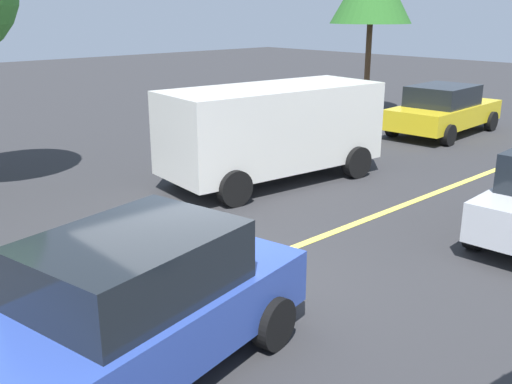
% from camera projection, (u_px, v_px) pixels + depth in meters
% --- Properties ---
extents(ground_plane, '(80.00, 80.00, 0.00)m').
position_uv_depth(ground_plane, '(192.00, 287.00, 8.42)').
color(ground_plane, '#2D2D30').
extents(lane_marking_centre, '(28.00, 0.16, 0.01)m').
position_uv_depth(lane_marking_centre, '(327.00, 235.00, 10.37)').
color(lane_marking_centre, '#E0D14C').
extents(white_van, '(5.38, 2.71, 2.20)m').
position_uv_depth(white_van, '(272.00, 127.00, 13.28)').
color(white_van, silver).
rests_on(white_van, ground_plane).
extents(car_blue_far_lane, '(4.76, 2.67, 1.66)m').
position_uv_depth(car_blue_far_lane, '(125.00, 312.00, 6.05)').
color(car_blue_far_lane, '#2D479E').
rests_on(car_blue_far_lane, ground_plane).
extents(car_yellow_mid_road, '(4.63, 2.31, 1.57)m').
position_uv_depth(car_yellow_mid_road, '(444.00, 109.00, 18.53)').
color(car_yellow_mid_road, gold).
rests_on(car_yellow_mid_road, ground_plane).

